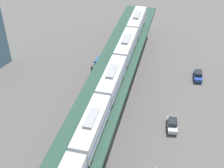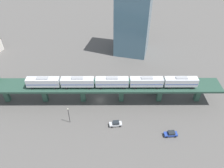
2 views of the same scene
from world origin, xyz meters
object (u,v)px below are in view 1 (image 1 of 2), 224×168
(delivery_truck, at_px, (101,64))
(street_car_blue, at_px, (198,75))
(street_car_silver, at_px, (172,124))
(subway_train, at_px, (112,79))

(delivery_truck, bearing_deg, street_car_blue, -161.28)
(street_car_blue, xyz_separation_m, street_car_silver, (-0.22, 18.94, 0.00))
(street_car_blue, relative_size, delivery_truck, 0.64)
(street_car_blue, bearing_deg, street_car_silver, 90.66)
(subway_train, bearing_deg, street_car_silver, -159.59)
(street_car_silver, xyz_separation_m, delivery_truck, (22.34, -11.45, 0.82))
(street_car_blue, bearing_deg, delivery_truck, 18.72)
(street_car_blue, height_order, street_car_silver, same)
(subway_train, xyz_separation_m, delivery_truck, (11.28, -15.56, -8.65))
(subway_train, bearing_deg, street_car_blue, -115.18)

